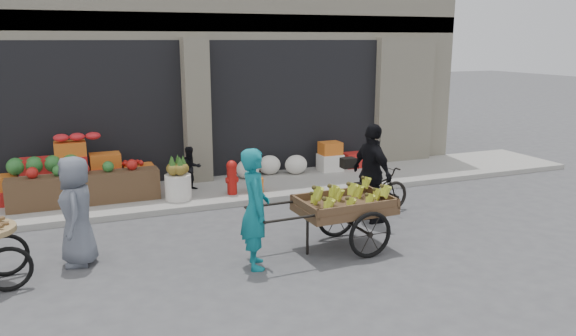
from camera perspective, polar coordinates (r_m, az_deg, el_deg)
name	(u,v)px	position (r m, az deg, el deg)	size (l,w,h in m)	color
ground	(280,264)	(8.39, -0.86, -9.74)	(80.00, 80.00, 0.00)	#424244
sidewalk	(209,192)	(12.08, -8.02, -2.43)	(18.00, 2.20, 0.12)	gray
building	(167,34)	(15.50, -12.17, 13.17)	(14.00, 6.45, 7.00)	beige
fruit_display	(83,171)	(11.87, -20.14, -0.33)	(3.10, 1.12, 1.24)	red
pineapple_bin	(178,187)	(11.37, -11.10, -1.90)	(0.52, 0.52, 0.50)	silver
fire_hydrant	(232,176)	(11.55, -5.73, -0.81)	(0.22, 0.22, 0.71)	#A5140F
orange_bucket	(256,185)	(11.71, -3.29, -1.76)	(0.32, 0.32, 0.30)	orange
right_bay_goods	(309,161)	(13.40, 2.16, 0.75)	(3.35, 0.60, 0.70)	silver
seated_person	(191,168)	(11.97, -9.84, -0.04)	(0.45, 0.35, 0.93)	black
banana_cart	(341,203)	(8.78, 5.44, -3.59)	(2.50, 1.12, 1.03)	#533725
vendor_woman	(255,209)	(8.04, -3.36, -4.14)	(0.64, 0.42, 1.76)	#106F7A
vendor_grey	(76,211)	(8.71, -20.69, -4.11)	(0.79, 0.52, 1.62)	slate
bicycle	(370,191)	(10.66, 8.30, -2.34)	(0.60, 1.72, 0.90)	black
cyclist	(372,174)	(10.12, 8.55, -0.57)	(1.05, 0.44, 1.79)	black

